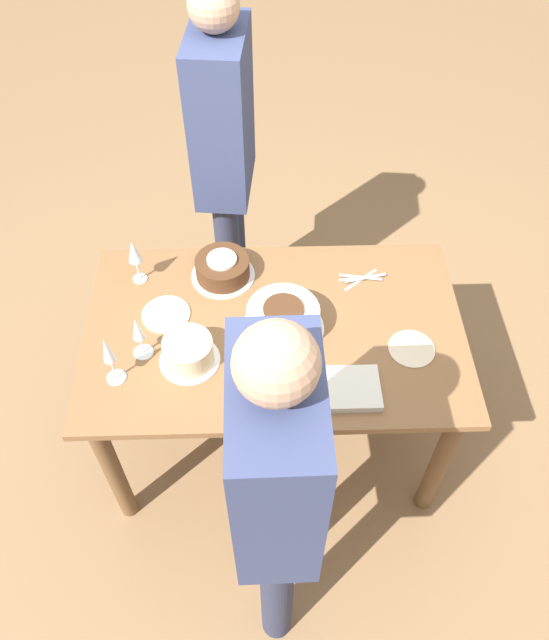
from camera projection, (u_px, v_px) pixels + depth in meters
ground_plane at (274, 432)px, 2.90m from camera, size 12.00×12.00×0.00m
dining_table at (274, 349)px, 2.40m from camera, size 1.41×0.86×0.77m
cake_center_white at (283, 320)px, 2.26m from camera, size 0.30×0.30×0.12m
cake_front_chocolate at (223, 268)px, 2.44m from camera, size 0.25×0.25×0.10m
cake_back_decorated at (188, 352)px, 2.17m from camera, size 0.22×0.22×0.11m
wine_glass_near at (138, 332)px, 2.14m from camera, size 0.07×0.07×0.19m
wine_glass_far at (108, 353)px, 2.05m from camera, size 0.07×0.07×0.22m
wine_glass_extra at (134, 253)px, 2.35m from camera, size 0.06×0.06×0.20m
dessert_plate_left at (412, 349)px, 2.24m from camera, size 0.17×0.17×0.01m
dessert_plate_right at (166, 314)px, 2.34m from camera, size 0.18×0.18×0.01m
fork_pile at (362, 278)px, 2.46m from camera, size 0.19×0.11×0.01m
napkin_stack at (353, 388)px, 2.12m from camera, size 0.19×0.17×0.03m
person_cutting at (224, 145)px, 2.61m from camera, size 0.26×0.42×1.69m
person_watching at (276, 484)px, 1.68m from camera, size 0.23×0.40×1.65m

